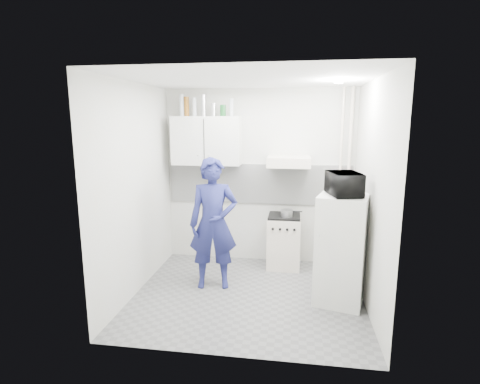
# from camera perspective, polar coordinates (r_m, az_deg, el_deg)

# --- Properties ---
(floor) EXTENTS (2.80, 2.80, 0.00)m
(floor) POSITION_cam_1_polar(r_m,az_deg,el_deg) (4.85, 1.21, -15.41)
(floor) COLOR slate
(floor) RESTS_ON ground
(ceiling) EXTENTS (2.80, 2.80, 0.00)m
(ceiling) POSITION_cam_1_polar(r_m,az_deg,el_deg) (4.36, 1.35, 16.85)
(ceiling) COLOR white
(ceiling) RESTS_ON wall_back
(wall_back) EXTENTS (2.80, 0.00, 2.80)m
(wall_back) POSITION_cam_1_polar(r_m,az_deg,el_deg) (5.65, 2.87, 2.28)
(wall_back) COLOR silver
(wall_back) RESTS_ON floor
(wall_left) EXTENTS (0.00, 2.60, 2.60)m
(wall_left) POSITION_cam_1_polar(r_m,az_deg,el_deg) (4.80, -15.55, 0.33)
(wall_left) COLOR silver
(wall_left) RESTS_ON floor
(wall_right) EXTENTS (0.00, 2.60, 2.60)m
(wall_right) POSITION_cam_1_polar(r_m,az_deg,el_deg) (4.47, 19.36, -0.65)
(wall_right) COLOR silver
(wall_right) RESTS_ON floor
(person) EXTENTS (0.68, 0.51, 1.69)m
(person) POSITION_cam_1_polar(r_m,az_deg,el_deg) (4.81, -4.07, -4.81)
(person) COLOR navy
(person) RESTS_ON floor
(stove) EXTENTS (0.47, 0.47, 0.76)m
(stove) POSITION_cam_1_polar(r_m,az_deg,el_deg) (5.60, 6.68, -7.57)
(stove) COLOR beige
(stove) RESTS_ON floor
(fridge) EXTENTS (0.66, 0.66, 1.30)m
(fridge) POSITION_cam_1_polar(r_m,az_deg,el_deg) (4.60, 15.12, -8.48)
(fridge) COLOR silver
(fridge) RESTS_ON floor
(stove_top) EXTENTS (0.46, 0.46, 0.03)m
(stove_top) POSITION_cam_1_polar(r_m,az_deg,el_deg) (5.49, 6.77, -3.67)
(stove_top) COLOR black
(stove_top) RESTS_ON stove
(saucepan) EXTENTS (0.17, 0.17, 0.09)m
(saucepan) POSITION_cam_1_polar(r_m,az_deg,el_deg) (5.42, 7.13, -3.20)
(saucepan) COLOR silver
(saucepan) RESTS_ON stove_top
(microwave) EXTENTS (0.54, 0.42, 0.26)m
(microwave) POSITION_cam_1_polar(r_m,az_deg,el_deg) (4.41, 15.63, 1.19)
(microwave) COLOR black
(microwave) RESTS_ON fridge
(bottle_a) EXTENTS (0.07, 0.07, 0.31)m
(bottle_a) POSITION_cam_1_polar(r_m,az_deg,el_deg) (5.63, -8.86, 12.91)
(bottle_a) COLOR #B2B7BC
(bottle_a) RESTS_ON upper_cabinet
(bottle_b) EXTENTS (0.07, 0.07, 0.28)m
(bottle_b) POSITION_cam_1_polar(r_m,az_deg,el_deg) (5.61, -8.14, 12.77)
(bottle_b) COLOR brown
(bottle_b) RESTS_ON upper_cabinet
(bottle_c) EXTENTS (0.06, 0.06, 0.26)m
(bottle_c) POSITION_cam_1_polar(r_m,az_deg,el_deg) (5.58, -6.98, 12.73)
(bottle_c) COLOR #B2B7BC
(bottle_c) RESTS_ON upper_cabinet
(bottle_d) EXTENTS (0.07, 0.07, 0.30)m
(bottle_d) POSITION_cam_1_polar(r_m,az_deg,el_deg) (5.55, -5.59, 12.98)
(bottle_d) COLOR silver
(bottle_d) RESTS_ON upper_cabinet
(canister_a) EXTENTS (0.07, 0.07, 0.18)m
(canister_a) POSITION_cam_1_polar(r_m,az_deg,el_deg) (5.51, -4.08, 12.39)
(canister_a) COLOR silver
(canister_a) RESTS_ON upper_cabinet
(canister_b) EXTENTS (0.08, 0.08, 0.16)m
(canister_b) POSITION_cam_1_polar(r_m,az_deg,el_deg) (5.48, -2.62, 12.30)
(canister_b) COLOR #144C1E
(canister_b) RESTS_ON upper_cabinet
(bottle_e) EXTENTS (0.06, 0.06, 0.24)m
(bottle_e) POSITION_cam_1_polar(r_m,az_deg,el_deg) (5.46, -1.31, 12.75)
(bottle_e) COLOR #B2B7BC
(bottle_e) RESTS_ON upper_cabinet
(upper_cabinet) EXTENTS (1.00, 0.35, 0.70)m
(upper_cabinet) POSITION_cam_1_polar(r_m,az_deg,el_deg) (5.54, -5.07, 7.80)
(upper_cabinet) COLOR silver
(upper_cabinet) RESTS_ON wall_back
(range_hood) EXTENTS (0.60, 0.50, 0.14)m
(range_hood) POSITION_cam_1_polar(r_m,az_deg,el_deg) (5.34, 7.45, 4.62)
(range_hood) COLOR beige
(range_hood) RESTS_ON wall_back
(backsplash) EXTENTS (2.74, 0.03, 0.60)m
(backsplash) POSITION_cam_1_polar(r_m,az_deg,el_deg) (5.65, 2.84, 1.25)
(backsplash) COLOR white
(backsplash) RESTS_ON wall_back
(pipe_a) EXTENTS (0.05, 0.05, 2.60)m
(pipe_a) POSITION_cam_1_polar(r_m,az_deg,el_deg) (5.59, 16.16, 1.77)
(pipe_a) COLOR beige
(pipe_a) RESTS_ON floor
(pipe_b) EXTENTS (0.04, 0.04, 2.60)m
(pipe_b) POSITION_cam_1_polar(r_m,az_deg,el_deg) (5.58, 14.94, 1.81)
(pipe_b) COLOR beige
(pipe_b) RESTS_ON floor
(ceiling_spot_fixture) EXTENTS (0.10, 0.10, 0.02)m
(ceiling_spot_fixture) POSITION_cam_1_polar(r_m,az_deg,el_deg) (4.55, 14.79, 15.88)
(ceiling_spot_fixture) COLOR white
(ceiling_spot_fixture) RESTS_ON ceiling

